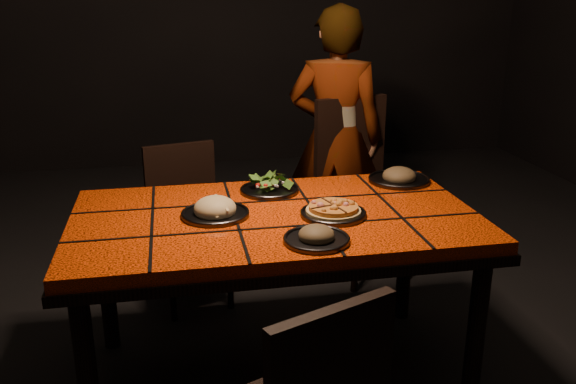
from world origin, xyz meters
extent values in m
cube|color=black|center=(0.00, 0.00, -0.02)|extent=(6.00, 7.00, 0.04)
cube|color=black|center=(0.00, 3.50, 1.50)|extent=(6.00, 0.04, 3.00)
cube|color=#FF4308|center=(0.00, 0.00, 0.72)|extent=(1.60, 0.90, 0.05)
cube|color=black|center=(0.00, 0.00, 0.68)|extent=(1.62, 0.92, 0.04)
cylinder|color=black|center=(-0.72, -0.37, 0.33)|extent=(0.07, 0.07, 0.66)
cylinder|color=black|center=(0.72, -0.37, 0.33)|extent=(0.07, 0.07, 0.66)
cylinder|color=black|center=(-0.72, 0.37, 0.33)|extent=(0.07, 0.07, 0.66)
cylinder|color=black|center=(0.72, 0.37, 0.33)|extent=(0.07, 0.07, 0.66)
cube|color=black|center=(-0.02, -0.96, 0.64)|extent=(0.37, 0.18, 0.42)
cube|color=black|center=(-0.32, 0.73, 0.40)|extent=(0.45, 0.45, 0.04)
cube|color=black|center=(-0.36, 0.90, 0.63)|extent=(0.37, 0.12, 0.41)
cylinder|color=black|center=(-0.43, 0.55, 0.19)|extent=(0.03, 0.03, 0.39)
cylinder|color=black|center=(-0.13, 0.62, 0.19)|extent=(0.03, 0.03, 0.39)
cylinder|color=black|center=(-0.50, 0.84, 0.19)|extent=(0.03, 0.03, 0.39)
cylinder|color=black|center=(-0.20, 0.91, 0.19)|extent=(0.03, 0.03, 0.39)
cube|color=black|center=(0.69, 0.90, 0.49)|extent=(0.56, 0.56, 0.04)
cube|color=black|center=(0.64, 1.10, 0.76)|extent=(0.45, 0.16, 0.50)
cylinder|color=black|center=(0.56, 0.68, 0.23)|extent=(0.04, 0.04, 0.47)
cylinder|color=black|center=(0.92, 0.77, 0.23)|extent=(0.04, 0.04, 0.47)
cylinder|color=black|center=(0.47, 1.03, 0.23)|extent=(0.04, 0.04, 0.47)
cylinder|color=black|center=(0.82, 1.13, 0.23)|extent=(0.04, 0.04, 0.47)
imported|color=brown|center=(0.56, 1.15, 0.76)|extent=(0.65, 0.54, 1.53)
cylinder|color=#333337|center=(0.22, -0.07, 0.76)|extent=(0.26, 0.26, 0.01)
torus|color=#333337|center=(0.22, -0.07, 0.76)|extent=(0.26, 0.26, 0.01)
cylinder|color=tan|center=(0.22, -0.07, 0.77)|extent=(0.27, 0.27, 0.01)
cylinder|color=gold|center=(0.22, -0.07, 0.78)|extent=(0.24, 0.24, 0.02)
cylinder|color=#333337|center=(-0.24, 0.02, 0.76)|extent=(0.27, 0.27, 0.01)
torus|color=#333337|center=(-0.24, 0.02, 0.76)|extent=(0.27, 0.27, 0.01)
ellipsoid|color=#D0BF89|center=(-0.24, 0.02, 0.78)|extent=(0.16, 0.16, 0.09)
cylinder|color=#333337|center=(0.02, 0.28, 0.76)|extent=(0.26, 0.26, 0.01)
torus|color=#333337|center=(0.02, 0.28, 0.76)|extent=(0.26, 0.26, 0.01)
cylinder|color=#333337|center=(0.10, -0.31, 0.76)|extent=(0.24, 0.24, 0.01)
torus|color=#333337|center=(0.10, -0.31, 0.76)|extent=(0.24, 0.24, 0.01)
ellipsoid|color=brown|center=(0.10, -0.31, 0.78)|extent=(0.14, 0.14, 0.08)
cylinder|color=#333337|center=(0.64, 0.31, 0.76)|extent=(0.28, 0.28, 0.01)
torus|color=#333337|center=(0.64, 0.31, 0.76)|extent=(0.28, 0.28, 0.01)
ellipsoid|color=brown|center=(0.64, 0.31, 0.79)|extent=(0.17, 0.17, 0.09)
camera|label=1|loc=(-0.38, -2.25, 1.60)|focal=38.00mm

